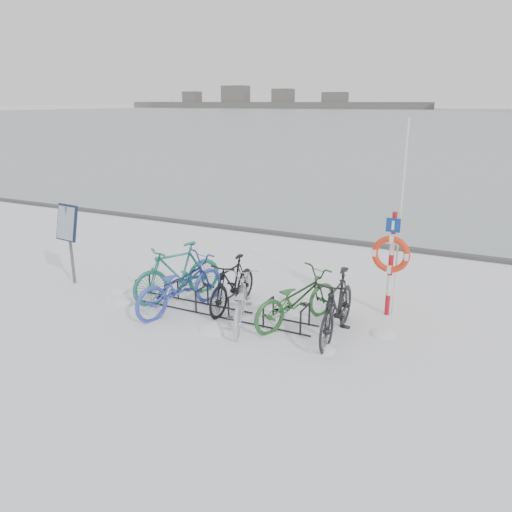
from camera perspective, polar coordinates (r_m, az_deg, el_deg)
name	(u,v)px	position (r m, az deg, el deg)	size (l,w,h in m)	color
ground	(218,312)	(9.80, -4.36, -6.42)	(900.00, 900.00, 0.00)	white
ice_sheet	(492,115)	(162.82, 25.36, 14.31)	(400.00, 298.00, 0.02)	#9AA7AD
quay_edge	(319,238)	(14.88, 7.18, 2.02)	(400.00, 0.25, 0.10)	#3F3F42
bike_rack	(218,304)	(9.73, -4.39, -5.45)	(4.00, 0.48, 0.46)	black
info_board	(68,227)	(11.66, -20.74, 3.08)	(0.62, 0.30, 1.80)	#595B5E
lifebuoy_station	(391,254)	(9.53, 15.19, 0.19)	(0.71, 0.22, 3.67)	#B70E1B
shoreline	(264,103)	(296.15, 0.87, 17.06)	(180.00, 12.00, 9.50)	#4D4D4D
bike_0	(178,271)	(10.38, -8.96, -1.66)	(0.57, 2.00, 1.20)	#1F7361
bike_1	(180,283)	(9.80, -8.64, -3.07)	(0.74, 2.12, 1.11)	#3146AD
bike_2	(232,282)	(9.83, -2.72, -3.01)	(0.50, 1.75, 1.05)	black
bike_3	(240,300)	(9.12, -1.90, -5.06)	(0.62, 1.79, 0.94)	#B1B2B9
bike_4	(297,297)	(9.15, 4.66, -4.67)	(0.69, 1.99, 1.04)	#265A2B
bike_5	(337,304)	(8.72, 9.26, -5.46)	(0.56, 1.98, 1.19)	black
snow_drifts	(219,317)	(9.61, -4.28, -6.93)	(6.01, 1.86, 0.21)	white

